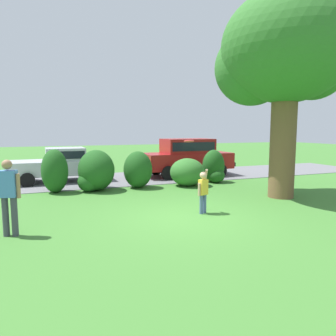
{
  "coord_description": "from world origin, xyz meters",
  "views": [
    {
      "loc": [
        -3.58,
        -7.7,
        2.41
      ],
      "look_at": [
        0.29,
        2.18,
        1.1
      ],
      "focal_mm": 33.79,
      "sensor_mm": 36.0,
      "label": 1
    }
  ],
  "objects_px": {
    "adult_onlooker": "(9,193)",
    "parked_sedan": "(61,163)",
    "frisbee": "(189,141)",
    "parked_suv": "(187,155)",
    "child_thrower": "(203,189)",
    "oak_tree_large": "(283,56)"
  },
  "relations": [
    {
      "from": "parked_suv",
      "to": "child_thrower",
      "type": "bearing_deg",
      "value": -111.27
    },
    {
      "from": "child_thrower",
      "to": "adult_onlooker",
      "type": "relative_size",
      "value": 0.74
    },
    {
      "from": "oak_tree_large",
      "to": "parked_sedan",
      "type": "xyz_separation_m",
      "value": [
        -7.15,
        6.17,
        -4.07
      ]
    },
    {
      "from": "oak_tree_large",
      "to": "parked_suv",
      "type": "height_order",
      "value": "oak_tree_large"
    },
    {
      "from": "oak_tree_large",
      "to": "child_thrower",
      "type": "relative_size",
      "value": 5.48
    },
    {
      "from": "parked_suv",
      "to": "frisbee",
      "type": "bearing_deg",
      "value": -114.51
    },
    {
      "from": "parked_sedan",
      "to": "frisbee",
      "type": "bearing_deg",
      "value": -65.57
    },
    {
      "from": "adult_onlooker",
      "to": "child_thrower",
      "type": "bearing_deg",
      "value": 1.51
    },
    {
      "from": "oak_tree_large",
      "to": "parked_sedan",
      "type": "height_order",
      "value": "oak_tree_large"
    },
    {
      "from": "child_thrower",
      "to": "frisbee",
      "type": "bearing_deg",
      "value": 136.92
    },
    {
      "from": "oak_tree_large",
      "to": "adult_onlooker",
      "type": "xyz_separation_m",
      "value": [
        -8.6,
        -1.28,
        -3.94
      ]
    },
    {
      "from": "parked_suv",
      "to": "adult_onlooker",
      "type": "distance_m",
      "value": 10.28
    },
    {
      "from": "parked_suv",
      "to": "child_thrower",
      "type": "height_order",
      "value": "parked_suv"
    },
    {
      "from": "oak_tree_large",
      "to": "adult_onlooker",
      "type": "relative_size",
      "value": 4.05
    },
    {
      "from": "child_thrower",
      "to": "adult_onlooker",
      "type": "bearing_deg",
      "value": -178.49
    },
    {
      "from": "adult_onlooker",
      "to": "parked_sedan",
      "type": "bearing_deg",
      "value": 78.98
    },
    {
      "from": "parked_suv",
      "to": "frisbee",
      "type": "xyz_separation_m",
      "value": [
        -2.96,
        -6.5,
        0.99
      ]
    },
    {
      "from": "parked_suv",
      "to": "adult_onlooker",
      "type": "relative_size",
      "value": 2.71
    },
    {
      "from": "oak_tree_large",
      "to": "parked_suv",
      "type": "distance_m",
      "value": 6.9
    },
    {
      "from": "oak_tree_large",
      "to": "child_thrower",
      "type": "height_order",
      "value": "oak_tree_large"
    },
    {
      "from": "adult_onlooker",
      "to": "oak_tree_large",
      "type": "bearing_deg",
      "value": 8.45
    },
    {
      "from": "child_thrower",
      "to": "parked_sedan",
      "type": "bearing_deg",
      "value": 115.6
    }
  ]
}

